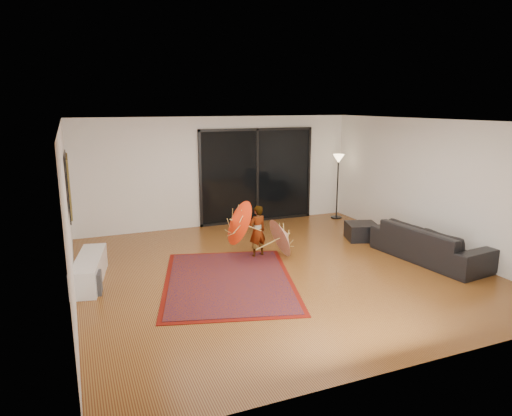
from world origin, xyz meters
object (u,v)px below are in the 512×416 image
media_console (90,270)px  sofa (430,243)px  ottoman (362,231)px  child (257,231)px

media_console → sofa: sofa is taller
ottoman → child: bearing=-175.6°
ottoman → media_console: bearing=-176.4°
media_console → ottoman: (5.80, 0.36, -0.04)m
ottoman → child: (-2.63, -0.20, 0.34)m
sofa → ottoman: 1.72m
media_console → child: size_ratio=1.53×
media_console → sofa: (6.20, -1.31, 0.12)m
sofa → child: (-3.03, 1.47, 0.18)m
media_console → ottoman: 5.81m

